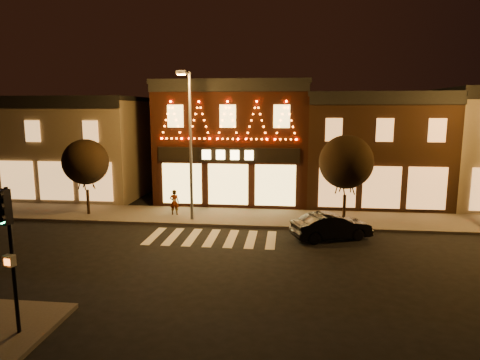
% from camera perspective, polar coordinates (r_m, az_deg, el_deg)
% --- Properties ---
extents(ground, '(120.00, 120.00, 0.00)m').
position_cam_1_polar(ground, '(17.96, -6.15, -11.55)').
color(ground, black).
rests_on(ground, ground).
extents(sidewalk_far, '(44.00, 4.00, 0.15)m').
position_cam_1_polar(sidewalk_far, '(25.22, 2.30, -5.09)').
color(sidewalk_far, '#47423D').
rests_on(sidewalk_far, ground).
extents(building_left, '(12.20, 8.28, 7.30)m').
position_cam_1_polar(building_left, '(34.76, -22.42, 4.24)').
color(building_left, '#7F6D5A').
rests_on(building_left, ground).
extents(building_pulp, '(10.20, 8.34, 8.30)m').
position_cam_1_polar(building_pulp, '(30.63, -0.57, 5.28)').
color(building_pulp, black).
rests_on(building_pulp, ground).
extents(building_right_a, '(9.20, 8.28, 7.50)m').
position_cam_1_polar(building_right_a, '(30.98, 17.20, 4.16)').
color(building_right_a, '#341F12').
rests_on(building_right_a, ground).
extents(traffic_signal_near, '(0.33, 0.44, 4.22)m').
position_cam_1_polar(traffic_signal_near, '(13.19, -28.83, -6.27)').
color(traffic_signal_near, black).
rests_on(traffic_signal_near, sidewalk_near).
extents(streetlamp_mid, '(0.52, 1.89, 8.30)m').
position_cam_1_polar(streetlamp_mid, '(23.72, -6.84, 6.03)').
color(streetlamp_mid, '#59595E').
rests_on(streetlamp_mid, sidewalk_far).
extents(tree_left, '(2.71, 2.71, 4.54)m').
position_cam_1_polar(tree_left, '(26.87, -20.07, 2.30)').
color(tree_left, black).
rests_on(tree_left, sidewalk_far).
extents(tree_right, '(2.94, 2.94, 4.91)m').
position_cam_1_polar(tree_right, '(23.78, 14.10, 2.36)').
color(tree_right, black).
rests_on(tree_right, sidewalk_far).
extents(dark_sedan, '(4.20, 2.74, 1.31)m').
position_cam_1_polar(dark_sedan, '(21.75, 12.20, -6.12)').
color(dark_sedan, black).
rests_on(dark_sedan, ground).
extents(pedestrian, '(0.58, 0.41, 1.53)m').
position_cam_1_polar(pedestrian, '(25.75, -8.83, -2.97)').
color(pedestrian, gray).
rests_on(pedestrian, sidewalk_far).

